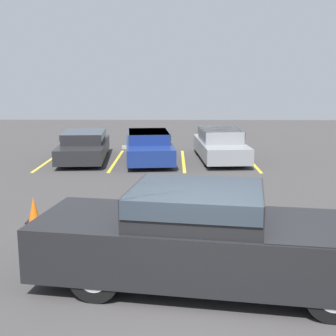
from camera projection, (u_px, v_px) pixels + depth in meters
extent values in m
plane|color=#423F3F|center=(201.00, 313.00, 7.05)|extent=(60.00, 60.00, 0.00)
cube|color=yellow|center=(49.00, 160.00, 19.47)|extent=(0.12, 5.00, 0.01)
cube|color=yellow|center=(116.00, 160.00, 19.44)|extent=(0.12, 5.00, 0.01)
cube|color=yellow|center=(183.00, 161.00, 19.40)|extent=(0.12, 5.00, 0.01)
cube|color=yellow|center=(251.00, 161.00, 19.37)|extent=(0.12, 5.00, 0.01)
cube|color=black|center=(214.00, 246.00, 7.85)|extent=(6.26, 3.00, 0.90)
cube|color=black|center=(197.00, 204.00, 7.76)|extent=(2.44, 2.21, 0.55)
cube|color=#2D3842|center=(197.00, 197.00, 7.74)|extent=(2.41, 2.27, 0.30)
cube|color=black|center=(333.00, 230.00, 7.45)|extent=(2.51, 2.31, 0.13)
cylinder|color=black|center=(317.00, 250.00, 8.43)|extent=(0.87, 0.42, 0.83)
cylinder|color=#ADADB2|center=(317.00, 250.00, 8.43)|extent=(0.50, 0.37, 0.46)
cylinder|color=black|center=(333.00, 294.00, 6.77)|extent=(0.87, 0.42, 0.83)
cylinder|color=#ADADB2|center=(333.00, 294.00, 6.77)|extent=(0.50, 0.37, 0.46)
cylinder|color=black|center=(124.00, 238.00, 9.05)|extent=(0.87, 0.42, 0.83)
cylinder|color=#ADADB2|center=(124.00, 238.00, 9.05)|extent=(0.50, 0.37, 0.46)
cylinder|color=black|center=(95.00, 275.00, 7.39)|extent=(0.87, 0.42, 0.83)
cylinder|color=#ADADB2|center=(95.00, 275.00, 7.39)|extent=(0.50, 0.37, 0.46)
cube|color=#232326|center=(84.00, 149.00, 19.49)|extent=(2.14, 4.85, 0.58)
cube|color=#232326|center=(84.00, 137.00, 19.48)|extent=(1.76, 2.57, 0.43)
cube|color=#2D3842|center=(84.00, 135.00, 19.46)|extent=(1.82, 2.53, 0.26)
cylinder|color=black|center=(100.00, 158.00, 18.22)|extent=(0.26, 0.64, 0.63)
cylinder|color=#ADADB2|center=(100.00, 158.00, 18.22)|extent=(0.25, 0.36, 0.34)
cylinder|color=black|center=(60.00, 159.00, 18.13)|extent=(0.26, 0.64, 0.63)
cylinder|color=#ADADB2|center=(60.00, 159.00, 18.13)|extent=(0.25, 0.36, 0.34)
cylinder|color=black|center=(105.00, 147.00, 20.90)|extent=(0.26, 0.64, 0.63)
cylinder|color=#ADADB2|center=(105.00, 147.00, 20.90)|extent=(0.25, 0.36, 0.34)
cylinder|color=black|center=(70.00, 148.00, 20.81)|extent=(0.26, 0.64, 0.63)
cylinder|color=#ADADB2|center=(70.00, 148.00, 20.81)|extent=(0.25, 0.36, 0.34)
cube|color=navy|center=(149.00, 149.00, 19.30)|extent=(2.28, 4.94, 0.62)
cube|color=navy|center=(148.00, 136.00, 19.29)|extent=(1.83, 2.64, 0.42)
cube|color=#2D3842|center=(148.00, 134.00, 19.27)|extent=(1.90, 2.59, 0.25)
cylinder|color=black|center=(171.00, 159.00, 18.04)|extent=(0.27, 0.65, 0.63)
cylinder|color=#ADADB2|center=(171.00, 159.00, 18.04)|extent=(0.25, 0.37, 0.35)
cylinder|color=black|center=(130.00, 159.00, 17.91)|extent=(0.27, 0.65, 0.63)
cylinder|color=#ADADB2|center=(130.00, 159.00, 17.91)|extent=(0.25, 0.37, 0.35)
cylinder|color=black|center=(165.00, 148.00, 20.75)|extent=(0.27, 0.65, 0.63)
cylinder|color=#ADADB2|center=(165.00, 148.00, 20.75)|extent=(0.25, 0.37, 0.35)
cylinder|color=black|center=(129.00, 148.00, 20.62)|extent=(0.27, 0.65, 0.63)
cylinder|color=#ADADB2|center=(129.00, 148.00, 20.62)|extent=(0.25, 0.37, 0.35)
cube|color=gray|center=(220.00, 148.00, 19.49)|extent=(2.06, 4.79, 0.61)
cube|color=gray|center=(220.00, 135.00, 19.48)|extent=(1.70, 2.53, 0.50)
cube|color=#2D3842|center=(220.00, 132.00, 19.46)|extent=(1.77, 2.49, 0.30)
cylinder|color=black|center=(245.00, 158.00, 18.24)|extent=(0.25, 0.67, 0.66)
cylinder|color=#ADADB2|center=(245.00, 158.00, 18.24)|extent=(0.23, 0.38, 0.36)
cylinder|color=black|center=(207.00, 158.00, 18.15)|extent=(0.25, 0.67, 0.66)
cylinder|color=#ADADB2|center=(207.00, 158.00, 18.15)|extent=(0.23, 0.38, 0.36)
cylinder|color=black|center=(232.00, 147.00, 20.90)|extent=(0.25, 0.67, 0.66)
cylinder|color=#ADADB2|center=(232.00, 147.00, 20.90)|extent=(0.23, 0.38, 0.36)
cylinder|color=black|center=(198.00, 147.00, 20.81)|extent=(0.25, 0.67, 0.66)
cylinder|color=#ADADB2|center=(198.00, 147.00, 20.81)|extent=(0.23, 0.38, 0.36)
cube|color=black|center=(35.00, 221.00, 11.37)|extent=(0.37, 0.37, 0.03)
cone|color=orange|center=(34.00, 209.00, 11.31)|extent=(0.29, 0.29, 0.64)
cube|color=#B7B2A8|center=(142.00, 147.00, 22.43)|extent=(1.96, 0.20, 0.14)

